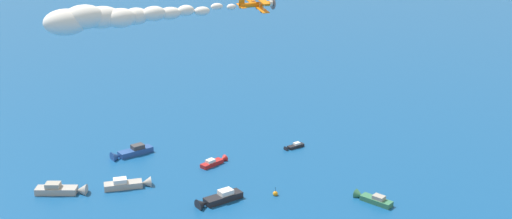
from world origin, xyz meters
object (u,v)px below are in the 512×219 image
object	(u,v)px
motorboat_outer_ring_d	(371,199)
motorboat_inshore	(64,190)
motorboat_trailing	(130,152)
motorboat_outer_ring_c	(293,147)
motorboat_outer_ring_a	(217,199)
motorboat_far_port	(130,184)
marker_buoy	(275,194)
motorboat_outer_ring_b	(215,162)
biplane_lead	(258,4)

from	to	relation	value
motorboat_outer_ring_d	motorboat_inshore	bearing A→B (deg)	-167.54
motorboat_trailing	motorboat_outer_ring_c	xyz separation A→B (m)	(38.06, 15.75, -0.39)
motorboat_outer_ring_a	motorboat_outer_ring_d	world-z (taller)	motorboat_outer_ring_a
motorboat_far_port	motorboat_inshore	size ratio (longest dim) A/B	0.90
motorboat_far_port	marker_buoy	distance (m)	32.67
motorboat_outer_ring_a	marker_buoy	world-z (taller)	motorboat_outer_ring_a
motorboat_outer_ring_c	motorboat_outer_ring_d	bearing A→B (deg)	-47.12
motorboat_outer_ring_d	motorboat_outer_ring_a	bearing A→B (deg)	-163.35
motorboat_inshore	motorboat_outer_ring_c	bearing A→B (deg)	42.15
motorboat_outer_ring_b	motorboat_outer_ring_c	world-z (taller)	motorboat_outer_ring_b
motorboat_inshore	marker_buoy	bearing A→B (deg)	14.60
motorboat_outer_ring_a	motorboat_outer_ring_c	xyz separation A→B (m)	(8.95, 33.72, -0.39)
motorboat_trailing	biplane_lead	xyz separation A→B (m)	(39.82, -24.63, 43.33)
motorboat_trailing	biplane_lead	size ratio (longest dim) A/B	1.52
motorboat_far_port	motorboat_inshore	world-z (taller)	motorboat_inshore
marker_buoy	biplane_lead	distance (m)	45.76
motorboat_far_port	biplane_lead	bearing A→B (deg)	-14.66
motorboat_outer_ring_b	motorboat_outer_ring_c	bearing A→B (deg)	43.00
motorboat_trailing	motorboat_outer_ring_d	xyz separation A→B (m)	(60.62, -8.55, -0.16)
motorboat_outer_ring_a	marker_buoy	xyz separation A→B (m)	(11.04, 6.68, -0.44)
motorboat_far_port	motorboat_inshore	distance (m)	14.27
biplane_lead	motorboat_outer_ring_b	bearing A→B (deg)	124.90
motorboat_inshore	motorboat_outer_ring_b	bearing A→B (deg)	41.63
motorboat_outer_ring_b	motorboat_outer_ring_c	distance (m)	21.88
marker_buoy	motorboat_outer_ring_a	bearing A→B (deg)	-148.81
motorboat_outer_ring_a	motorboat_outer_ring_d	size ratio (longest dim) A/B	1.14
motorboat_inshore	motorboat_outer_ring_b	size ratio (longest dim) A/B	1.53
motorboat_inshore	motorboat_outer_ring_a	xyz separation A→B (m)	(33.84, 5.01, -0.03)
motorboat_outer_ring_b	motorboat_trailing	bearing A→B (deg)	-177.85
motorboat_inshore	motorboat_trailing	size ratio (longest dim) A/B	1.13
motorboat_outer_ring_b	motorboat_outer_ring_a	bearing A→B (deg)	-69.44
motorboat_trailing	motorboat_outer_ring_a	size ratio (longest dim) A/B	1.02
motorboat_inshore	motorboat_outer_ring_c	xyz separation A→B (m)	(42.79, 38.73, -0.42)
motorboat_outer_ring_d	biplane_lead	bearing A→B (deg)	-142.28
motorboat_outer_ring_b	biplane_lead	size ratio (longest dim) A/B	1.12
motorboat_inshore	motorboat_outer_ring_b	distance (m)	35.85
motorboat_outer_ring_c	motorboat_trailing	bearing A→B (deg)	-157.52
motorboat_outer_ring_a	motorboat_outer_ring_d	distance (m)	32.89
motorboat_outer_ring_b	motorboat_outer_ring_d	bearing A→B (deg)	-13.67
motorboat_outer_ring_c	biplane_lead	size ratio (longest dim) A/B	0.80
motorboat_far_port	biplane_lead	world-z (taller)	biplane_lead
motorboat_inshore	motorboat_outer_ring_c	distance (m)	57.72
motorboat_trailing	marker_buoy	bearing A→B (deg)	-15.71
motorboat_outer_ring_a	marker_buoy	size ratio (longest dim) A/B	4.74
marker_buoy	biplane_lead	size ratio (longest dim) A/B	0.31
motorboat_outer_ring_c	motorboat_outer_ring_d	distance (m)	33.15
motorboat_outer_ring_a	biplane_lead	bearing A→B (deg)	-31.87
marker_buoy	motorboat_trailing	bearing A→B (deg)	164.29
motorboat_inshore	motorboat_outer_ring_d	bearing A→B (deg)	12.46
motorboat_outer_ring_b	biplane_lead	xyz separation A→B (m)	(17.76, -25.46, 43.58)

